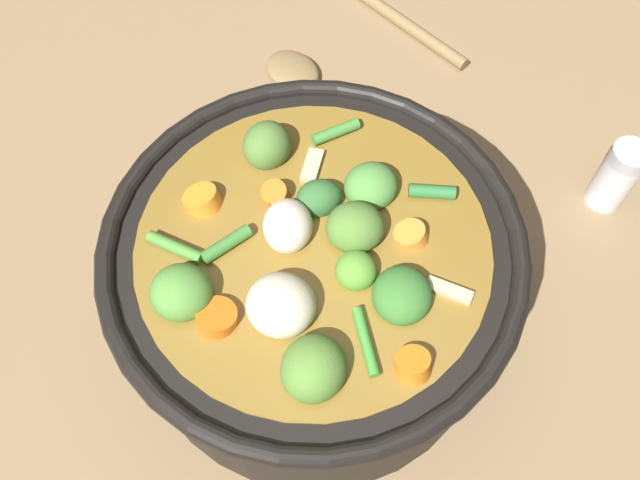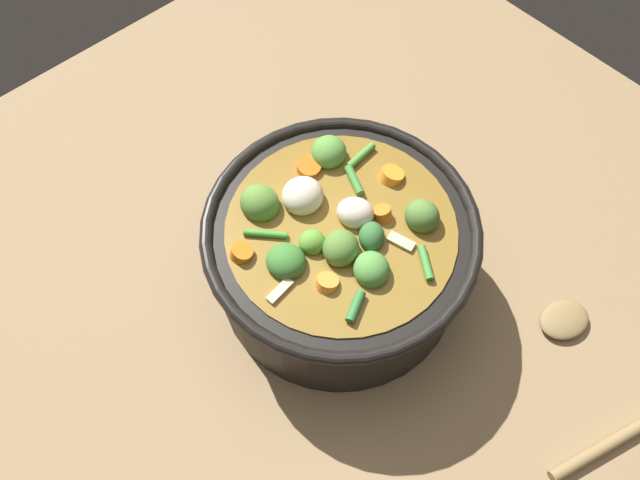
# 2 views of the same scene
# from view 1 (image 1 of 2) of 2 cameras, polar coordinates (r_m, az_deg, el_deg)

# --- Properties ---
(ground_plane) EXTENTS (1.10, 1.10, 0.00)m
(ground_plane) POSITION_cam_1_polar(r_m,az_deg,el_deg) (0.57, -0.48, -6.27)
(ground_plane) COLOR #8C704C
(cooking_pot) EXTENTS (0.30, 0.30, 0.15)m
(cooking_pot) POSITION_cam_1_polar(r_m,az_deg,el_deg) (0.51, -0.54, -3.30)
(cooking_pot) COLOR black
(cooking_pot) RESTS_ON ground_plane
(wooden_spoon) EXTENTS (0.20, 0.23, 0.01)m
(wooden_spoon) POSITION_cam_1_polar(r_m,az_deg,el_deg) (0.75, 1.64, 16.98)
(wooden_spoon) COLOR olive
(wooden_spoon) RESTS_ON ground_plane
(salt_shaker) EXTENTS (0.03, 0.03, 0.07)m
(salt_shaker) POSITION_cam_1_polar(r_m,az_deg,el_deg) (0.65, 24.14, 5.02)
(salt_shaker) COLOR silver
(salt_shaker) RESTS_ON ground_plane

